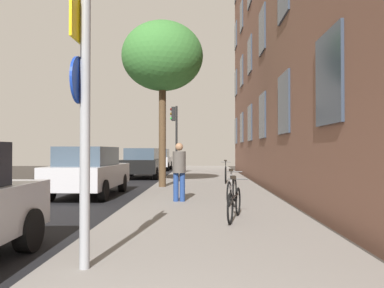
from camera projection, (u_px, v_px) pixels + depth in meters
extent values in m
plane|color=#332D28|center=(123.00, 186.00, 16.49)|extent=(41.80, 41.80, 0.00)
cube|color=black|center=(74.00, 186.00, 16.55)|extent=(7.00, 38.00, 0.01)
cube|color=gray|center=(206.00, 185.00, 16.40)|extent=(4.20, 38.00, 0.12)
cube|color=#2D3847|center=(329.00, 78.00, 7.56)|extent=(0.06, 1.52, 1.83)
cube|color=#2D3847|center=(284.00, 104.00, 11.72)|extent=(0.06, 1.52, 1.83)
cube|color=#2D3847|center=(262.00, 116.00, 15.88)|extent=(0.06, 1.52, 1.83)
cube|color=#2D3847|center=(250.00, 123.00, 20.05)|extent=(0.06, 1.52, 1.83)
cube|color=#2D3847|center=(242.00, 128.00, 24.21)|extent=(0.06, 1.52, 1.83)
cube|color=#2D3847|center=(236.00, 131.00, 28.38)|extent=(0.06, 1.52, 1.83)
cube|color=#2D3847|center=(262.00, 31.00, 15.94)|extent=(0.06, 1.52, 1.83)
cube|color=#2D3847|center=(250.00, 55.00, 20.11)|extent=(0.06, 1.52, 1.83)
cube|color=#2D3847|center=(242.00, 72.00, 24.27)|extent=(0.06, 1.52, 1.83)
cube|color=#2D3847|center=(236.00, 83.00, 28.44)|extent=(0.06, 1.52, 1.83)
cube|color=#2D3847|center=(241.00, 16.00, 24.33)|extent=(0.06, 1.52, 1.83)
cube|color=#2D3847|center=(236.00, 36.00, 28.49)|extent=(0.06, 1.52, 1.83)
cylinder|color=gray|center=(85.00, 132.00, 4.60)|extent=(0.12, 0.12, 3.23)
cube|color=yellow|center=(79.00, 18.00, 4.63)|extent=(0.03, 0.60, 0.60)
cylinder|color=#14339E|center=(79.00, 80.00, 4.61)|extent=(0.03, 0.56, 0.56)
cylinder|color=black|center=(176.00, 140.00, 22.08)|extent=(0.12, 0.12, 3.92)
cube|color=black|center=(173.00, 114.00, 22.11)|extent=(0.20, 0.24, 0.80)
sphere|color=#4B0707|center=(171.00, 109.00, 22.12)|extent=(0.16, 0.16, 0.16)
sphere|color=#523707|center=(171.00, 114.00, 22.12)|extent=(0.16, 0.16, 0.16)
sphere|color=green|center=(171.00, 118.00, 22.11)|extent=(0.16, 0.16, 0.16)
cylinder|color=#4C3823|center=(162.00, 133.00, 14.94)|extent=(0.27, 0.27, 4.09)
ellipsoid|color=#387533|center=(162.00, 56.00, 14.98)|extent=(3.13, 3.13, 2.66)
torus|color=black|center=(238.00, 201.00, 8.32)|extent=(0.18, 0.59, 0.60)
torus|color=black|center=(230.00, 208.00, 7.30)|extent=(0.18, 0.59, 0.60)
cylinder|color=black|center=(234.00, 196.00, 7.81)|extent=(0.25, 0.88, 0.04)
cylinder|color=black|center=(232.00, 202.00, 7.56)|extent=(0.17, 0.53, 0.29)
cylinder|color=black|center=(233.00, 185.00, 7.67)|extent=(0.04, 0.04, 0.28)
cube|color=black|center=(233.00, 177.00, 7.67)|extent=(0.10, 0.24, 0.06)
cylinder|color=#4C4C4C|center=(238.00, 179.00, 8.33)|extent=(0.42, 0.13, 0.03)
torus|color=black|center=(235.00, 190.00, 10.66)|extent=(0.17, 0.62, 0.63)
torus|color=black|center=(229.00, 194.00, 9.60)|extent=(0.17, 0.62, 0.63)
cylinder|color=#99999E|center=(232.00, 185.00, 10.13)|extent=(0.24, 0.92, 0.04)
cylinder|color=#99999E|center=(231.00, 189.00, 9.87)|extent=(0.16, 0.56, 0.30)
cylinder|color=#99999E|center=(231.00, 176.00, 9.98)|extent=(0.04, 0.04, 0.28)
cube|color=black|center=(231.00, 170.00, 9.98)|extent=(0.10, 0.24, 0.06)
cylinder|color=#4C4C4C|center=(235.00, 172.00, 10.67)|extent=(0.42, 0.12, 0.03)
torus|color=black|center=(226.00, 174.00, 17.30)|extent=(0.10, 0.70, 0.70)
torus|color=black|center=(225.00, 175.00, 16.21)|extent=(0.10, 0.70, 0.70)
cylinder|color=black|center=(226.00, 170.00, 16.76)|extent=(0.12, 0.93, 0.04)
cylinder|color=black|center=(226.00, 173.00, 16.49)|extent=(0.09, 0.56, 0.30)
cylinder|color=black|center=(226.00, 164.00, 16.60)|extent=(0.04, 0.04, 0.28)
cube|color=black|center=(226.00, 161.00, 16.61)|extent=(0.10, 0.24, 0.06)
cylinder|color=#4C4C4C|center=(226.00, 162.00, 17.31)|extent=(0.42, 0.06, 0.03)
cylinder|color=navy|center=(176.00, 187.00, 10.62)|extent=(0.15, 0.15, 0.78)
cylinder|color=navy|center=(182.00, 187.00, 10.62)|extent=(0.15, 0.15, 0.78)
cylinder|color=#4C4742|center=(179.00, 162.00, 10.63)|extent=(0.50, 0.50, 0.59)
sphere|color=#936B4C|center=(179.00, 147.00, 10.64)|extent=(0.21, 0.21, 0.21)
cylinder|color=black|center=(29.00, 230.00, 5.75)|extent=(0.22, 0.64, 0.64)
cube|color=#B7B7BC|center=(90.00, 176.00, 12.85)|extent=(1.85, 4.30, 0.70)
cube|color=#384756|center=(88.00, 156.00, 12.64)|extent=(1.53, 2.41, 0.60)
cylinder|color=black|center=(79.00, 183.00, 14.23)|extent=(0.22, 0.64, 0.64)
cylinder|color=black|center=(122.00, 183.00, 14.18)|extent=(0.22, 0.64, 0.64)
cylinder|color=black|center=(49.00, 190.00, 11.50)|extent=(0.22, 0.64, 0.64)
cylinder|color=black|center=(103.00, 190.00, 11.46)|extent=(0.22, 0.64, 0.64)
cube|color=black|center=(143.00, 166.00, 21.16)|extent=(1.89, 4.03, 0.70)
cube|color=#384756|center=(142.00, 154.00, 20.97)|extent=(1.58, 2.26, 0.60)
cylinder|color=black|center=(131.00, 171.00, 22.47)|extent=(0.22, 0.64, 0.64)
cylinder|color=black|center=(161.00, 171.00, 22.42)|extent=(0.22, 0.64, 0.64)
cylinder|color=black|center=(122.00, 173.00, 19.89)|extent=(0.22, 0.64, 0.64)
cylinder|color=black|center=(156.00, 174.00, 19.85)|extent=(0.22, 0.64, 0.64)
cube|color=#B7B7BC|center=(158.00, 161.00, 29.49)|extent=(1.81, 4.25, 0.70)
cube|color=#384756|center=(158.00, 153.00, 29.29)|extent=(1.51, 2.38, 0.60)
cylinder|color=black|center=(150.00, 165.00, 30.87)|extent=(0.22, 0.64, 0.64)
cylinder|color=black|center=(170.00, 165.00, 30.83)|extent=(0.22, 0.64, 0.64)
cylinder|color=black|center=(145.00, 167.00, 28.15)|extent=(0.22, 0.64, 0.64)
cylinder|color=black|center=(167.00, 167.00, 28.11)|extent=(0.22, 0.64, 0.64)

